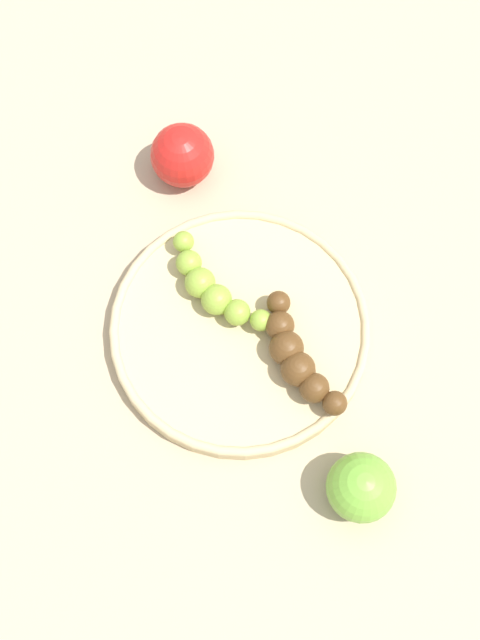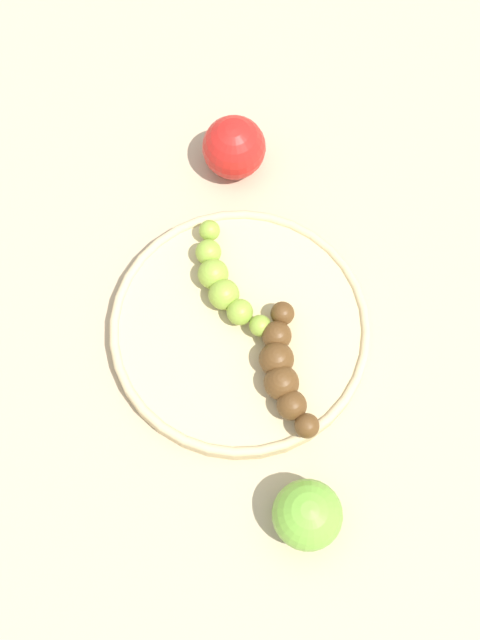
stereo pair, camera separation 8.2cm
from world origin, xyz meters
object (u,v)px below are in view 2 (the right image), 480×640
object	(u,v)px
fruit_bowl	(240,329)
banana_overripe	(283,370)
banana_green	(223,282)
apple_red	(234,148)
apple_green	(307,515)

from	to	relation	value
fruit_bowl	banana_overripe	xyz separation A→B (m)	(0.02, 0.07, 0.03)
banana_green	apple_red	bearing A→B (deg)	-120.03
fruit_bowl	apple_red	world-z (taller)	apple_red
fruit_bowl	apple_green	world-z (taller)	apple_green
banana_overripe	banana_green	distance (m)	0.12
banana_green	banana_overripe	bearing A→B (deg)	96.19
banana_overripe	banana_green	xyz separation A→B (m)	(-0.04, -0.11, -0.00)
apple_red	apple_green	size ratio (longest dim) A/B	1.06
banana_green	apple_red	size ratio (longest dim) A/B	1.83
banana_green	apple_red	world-z (taller)	apple_red
fruit_bowl	banana_green	world-z (taller)	banana_green
fruit_bowl	apple_red	bearing A→B (deg)	-141.68
fruit_bowl	apple_red	xyz separation A→B (m)	(-0.16, -0.13, 0.02)
banana_overripe	banana_green	size ratio (longest dim) A/B	0.86
fruit_bowl	banana_green	xyz separation A→B (m)	(-0.02, -0.04, 0.02)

